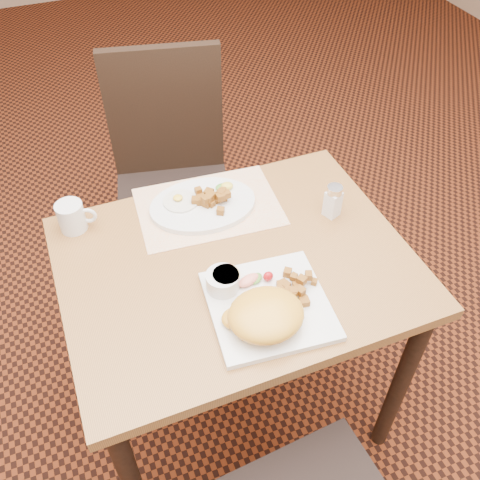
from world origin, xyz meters
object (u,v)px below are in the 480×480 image
object	(u,v)px
chair_far	(172,171)
salt_shaker	(333,201)
coffee_mug	(72,217)
plate_oval	(203,205)
plate_square	(269,306)
table	(236,288)

from	to	relation	value
chair_far	salt_shaker	size ratio (longest dim) A/B	9.70
chair_far	coffee_mug	size ratio (longest dim) A/B	9.28
chair_far	plate_oval	world-z (taller)	chair_far
chair_far	plate_oval	xyz separation A→B (m)	(-0.02, -0.47, 0.22)
plate_square	table	bearing A→B (deg)	95.50
table	coffee_mug	size ratio (longest dim) A/B	8.61
plate_oval	plate_square	bearing A→B (deg)	-85.65
chair_far	plate_oval	distance (m)	0.52
plate_square	salt_shaker	world-z (taller)	salt_shaker
chair_far	coffee_mug	bearing A→B (deg)	60.08
plate_oval	salt_shaker	xyz separation A→B (m)	(0.33, -0.16, 0.04)
salt_shaker	coffee_mug	size ratio (longest dim) A/B	0.96
salt_shaker	plate_oval	bearing A→B (deg)	154.07
chair_far	plate_square	distance (m)	0.90
table	plate_oval	xyz separation A→B (m)	(-0.01, 0.23, 0.12)
plate_square	plate_oval	distance (m)	0.40
plate_square	plate_oval	bearing A→B (deg)	94.35
plate_square	coffee_mug	bearing A→B (deg)	130.57
coffee_mug	chair_far	bearing A→B (deg)	47.86
coffee_mug	table	bearing A→B (deg)	-37.12
plate_oval	salt_shaker	distance (m)	0.37
plate_square	plate_oval	size ratio (longest dim) A/B	0.92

